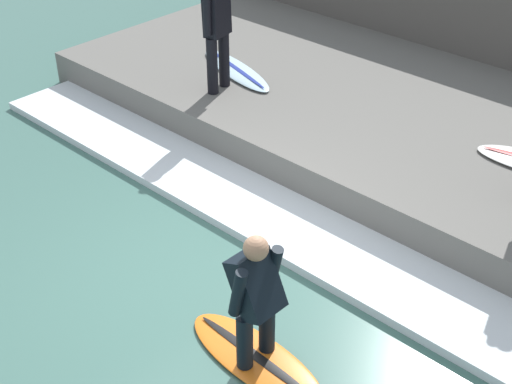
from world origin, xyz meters
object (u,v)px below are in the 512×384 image
(surfer_waiting_near, at_px, (217,28))
(surfboard_riding, at_px, (256,358))
(surfer_riding, at_px, (256,294))
(surfboard_waiting_near, at_px, (236,70))

(surfer_waiting_near, bearing_deg, surfboard_riding, -130.90)
(surfer_riding, bearing_deg, surfboard_waiting_near, 45.94)
(surfer_riding, height_order, surfboard_waiting_near, surfer_riding)
(surfer_waiting_near, distance_m, surfboard_waiting_near, 1.13)
(surfboard_riding, relative_size, surfer_waiting_near, 0.99)
(surfboard_waiting_near, bearing_deg, surfboard_riding, -134.06)
(surfboard_riding, height_order, surfer_waiting_near, surfer_waiting_near)
(surfer_riding, distance_m, surfboard_waiting_near, 5.52)
(surfboard_riding, relative_size, surfboard_waiting_near, 0.87)
(surfer_waiting_near, height_order, surfboard_waiting_near, surfer_waiting_near)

